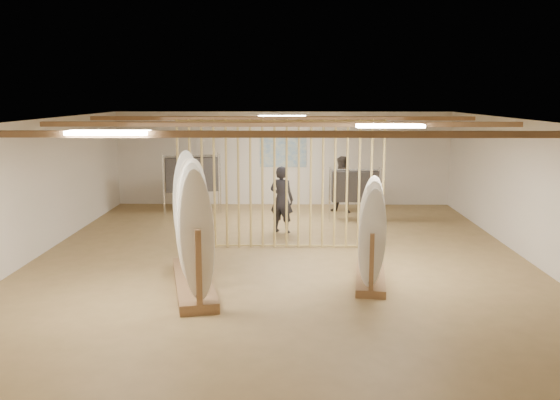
{
  "coord_description": "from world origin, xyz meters",
  "views": [
    {
      "loc": [
        0.18,
        -11.76,
        3.29
      ],
      "look_at": [
        0.0,
        0.0,
        1.2
      ],
      "focal_mm": 38.0,
      "sensor_mm": 36.0,
      "label": 1
    }
  ],
  "objects_px": {
    "rack_left": "(193,245)",
    "rack_right": "(371,248)",
    "shopper_b": "(344,181)",
    "clothing_rack_a": "(191,174)",
    "clothing_rack_b": "(355,186)",
    "shopper_a": "(282,195)"
  },
  "relations": [
    {
      "from": "rack_left",
      "to": "shopper_b",
      "type": "xyz_separation_m",
      "value": [
        3.18,
        6.67,
        0.15
      ]
    },
    {
      "from": "clothing_rack_a",
      "to": "shopper_a",
      "type": "xyz_separation_m",
      "value": [
        2.57,
        -2.43,
        -0.17
      ]
    },
    {
      "from": "rack_right",
      "to": "shopper_b",
      "type": "bearing_deg",
      "value": 96.71
    },
    {
      "from": "shopper_a",
      "to": "rack_left",
      "type": "bearing_deg",
      "value": 93.24
    },
    {
      "from": "rack_left",
      "to": "clothing_rack_b",
      "type": "relative_size",
      "value": 1.99
    },
    {
      "from": "rack_left",
      "to": "rack_right",
      "type": "relative_size",
      "value": 1.44
    },
    {
      "from": "shopper_a",
      "to": "shopper_b",
      "type": "height_order",
      "value": "shopper_a"
    },
    {
      "from": "rack_left",
      "to": "rack_right",
      "type": "xyz_separation_m",
      "value": [
        3.11,
        0.39,
        -0.14
      ]
    },
    {
      "from": "rack_left",
      "to": "rack_right",
      "type": "height_order",
      "value": "rack_left"
    },
    {
      "from": "rack_left",
      "to": "rack_right",
      "type": "bearing_deg",
      "value": -5.99
    },
    {
      "from": "rack_right",
      "to": "clothing_rack_b",
      "type": "relative_size",
      "value": 1.38
    },
    {
      "from": "rack_left",
      "to": "clothing_rack_a",
      "type": "xyz_separation_m",
      "value": [
        -1.09,
        6.63,
        0.33
      ]
    },
    {
      "from": "clothing_rack_b",
      "to": "shopper_a",
      "type": "distance_m",
      "value": 2.37
    },
    {
      "from": "clothing_rack_b",
      "to": "shopper_b",
      "type": "height_order",
      "value": "shopper_b"
    },
    {
      "from": "clothing_rack_a",
      "to": "rack_left",
      "type": "bearing_deg",
      "value": -95.19
    },
    {
      "from": "rack_left",
      "to": "shopper_b",
      "type": "relative_size",
      "value": 1.55
    },
    {
      "from": "clothing_rack_a",
      "to": "clothing_rack_b",
      "type": "xyz_separation_m",
      "value": [
        4.48,
        -1.03,
        -0.17
      ]
    },
    {
      "from": "rack_right",
      "to": "clothing_rack_a",
      "type": "relative_size",
      "value": 1.16
    },
    {
      "from": "shopper_b",
      "to": "rack_left",
      "type": "bearing_deg",
      "value": -91.1
    },
    {
      "from": "clothing_rack_b",
      "to": "shopper_b",
      "type": "bearing_deg",
      "value": 100.85
    },
    {
      "from": "rack_left",
      "to": "rack_right",
      "type": "distance_m",
      "value": 3.14
    },
    {
      "from": "shopper_a",
      "to": "shopper_b",
      "type": "xyz_separation_m",
      "value": [
        1.71,
        2.47,
        -0.01
      ]
    }
  ]
}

